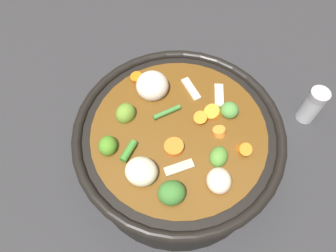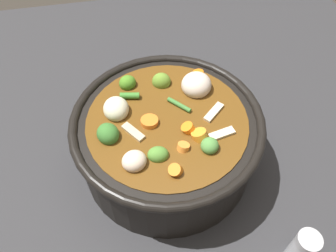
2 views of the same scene
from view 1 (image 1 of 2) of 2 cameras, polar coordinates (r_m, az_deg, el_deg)
The scene contains 3 objects.
ground_plane at distance 0.56m, azimuth 1.62°, elevation -6.51°, with size 1.10×1.10×0.00m, color #2D2D30.
cooking_pot at distance 0.50m, azimuth 1.75°, elevation -3.70°, with size 0.31×0.31×0.14m.
salt_shaker at distance 0.63m, azimuth 24.41°, elevation 3.37°, with size 0.03×0.03×0.08m.
Camera 1 is at (-0.04, 0.22, 0.52)m, focal length 34.06 mm.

